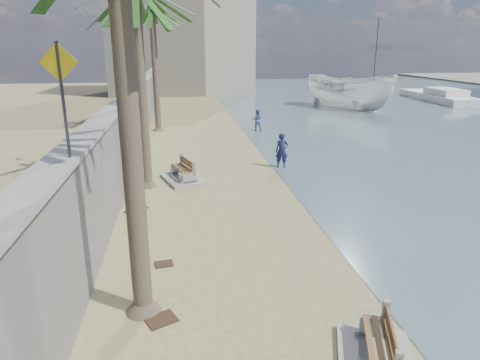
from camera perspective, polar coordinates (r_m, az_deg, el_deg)
ground_plane at (r=10.20m, az=8.79°, el=-18.20°), size 140.00×140.00×0.00m
seawall at (r=28.33m, az=-13.38°, el=8.44°), size 0.45×70.00×3.50m
wall_cap at (r=28.12m, az=-13.64°, el=12.06°), size 0.80×70.00×0.12m
end_building at (r=59.92m, az=-7.90°, el=18.21°), size 18.00×12.00×14.00m
bench_near at (r=9.14m, az=17.93°, el=-20.67°), size 2.04×2.46×0.88m
bench_far at (r=19.78m, az=-7.60°, el=1.10°), size 2.21×2.68×0.96m
palm_back at (r=31.86m, az=-11.67°, el=21.21°), size 5.00×5.00×9.29m
pedestrian_sign at (r=9.73m, az=-22.73°, el=11.68°), size 0.78×0.07×2.40m
streetlight at (r=20.07m, az=-16.07°, el=18.83°), size 0.28×0.28×5.12m
person_a at (r=21.70m, az=5.62°, el=4.23°), size 0.80×0.60×2.03m
person_b at (r=31.57m, az=2.29°, el=8.15°), size 0.97×0.82×1.75m
boat_cruiser at (r=44.56m, az=14.38°, el=11.60°), size 5.36×5.39×4.53m
yacht_near at (r=54.98m, az=24.87°, el=9.95°), size 4.08×12.47×1.50m
yacht_far at (r=49.68m, az=14.25°, el=10.38°), size 2.85×9.70×1.50m
sailboat_west at (r=66.69m, az=17.29°, el=11.75°), size 7.69×5.53×9.97m
debris_b at (r=10.29m, az=-10.46°, el=-17.83°), size 0.83×0.77×0.03m
debris_c at (r=16.65m, az=-13.64°, el=-3.87°), size 0.93×1.00×0.03m
debris_d at (r=12.53m, az=-10.11°, el=-10.96°), size 0.56×0.47×0.03m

